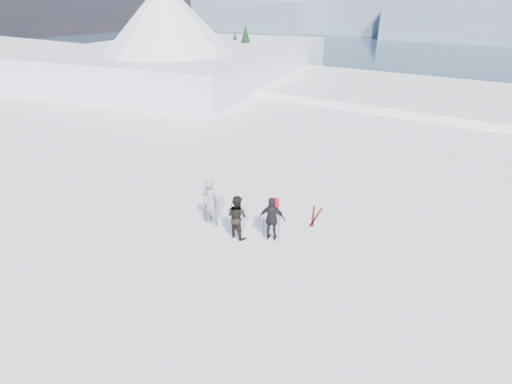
# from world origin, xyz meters

# --- Properties ---
(lake_basin) EXTENTS (820.00, 820.00, 71.62)m
(lake_basin) POSITION_xyz_m (0.00, 30.00, -6.50)
(lake_basin) COLOR white
(lake_basin) RESTS_ON ground
(near_ridge) EXTENTS (31.37, 35.68, 25.62)m
(near_ridge) POSITION_xyz_m (-26.56, 29.34, -3.48)
(near_ridge) COLOR white
(near_ridge) RESTS_ON ground
(skier_grey) EXTENTS (0.71, 0.48, 1.90)m
(skier_grey) POSITION_xyz_m (-3.89, 2.16, 0.95)
(skier_grey) COLOR gray
(skier_grey) RESTS_ON ground
(skier_dark) EXTENTS (0.89, 0.74, 1.69)m
(skier_dark) POSITION_xyz_m (-2.51, 1.94, 0.85)
(skier_dark) COLOR black
(skier_dark) RESTS_ON ground
(skier_pack) EXTENTS (1.06, 0.72, 1.67)m
(skier_pack) POSITION_xyz_m (-1.36, 2.50, 0.84)
(skier_pack) COLOR black
(skier_pack) RESTS_ON ground
(backpack) EXTENTS (0.40, 0.31, 0.48)m
(backpack) POSITION_xyz_m (-1.45, 2.74, 1.92)
(backpack) COLOR red
(backpack) RESTS_ON skier_pack
(ski_poles) EXTENTS (3.18, 0.67, 1.36)m
(ski_poles) POSITION_xyz_m (-2.64, 2.13, 0.63)
(ski_poles) COLOR black
(ski_poles) RESTS_ON ground
(skis_loose) EXTENTS (0.74, 1.70, 0.03)m
(skis_loose) POSITION_xyz_m (-0.74, 4.87, 0.01)
(skis_loose) COLOR black
(skis_loose) RESTS_ON ground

